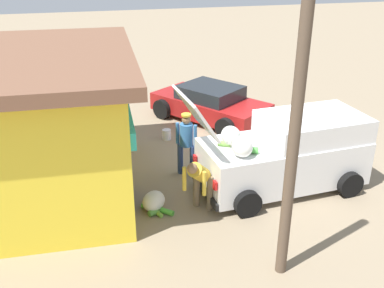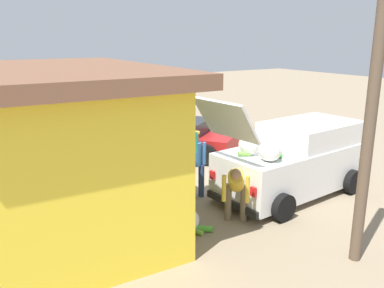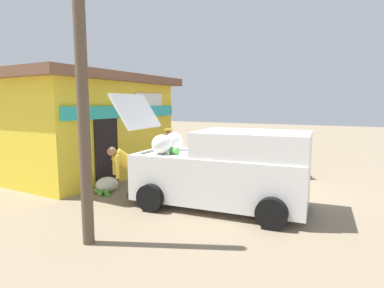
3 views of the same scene
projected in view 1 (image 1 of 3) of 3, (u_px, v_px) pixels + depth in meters
ground_plane at (257, 156)px, 12.82m from camera, size 60.00×60.00×0.00m
storefront_bar at (51, 123)px, 10.47m from camera, size 6.00×4.16×3.39m
delivery_van at (287, 153)px, 10.90m from camera, size 2.39×4.67×2.68m
parked_sedan at (210, 104)px, 15.15m from camera, size 4.24×3.79×1.21m
vendor_standing at (186, 140)px, 11.44m from camera, size 0.47×0.50×1.69m
customer_bending at (199, 179)px, 9.84m from camera, size 0.75×0.74×1.39m
unloaded_banana_pile at (154, 202)px, 10.21m from camera, size 0.84×0.78×0.42m
paint_bucket at (167, 134)px, 13.82m from camera, size 0.27×0.27×0.32m
utility_pole at (293, 152)px, 7.37m from camera, size 0.20×0.20×4.93m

